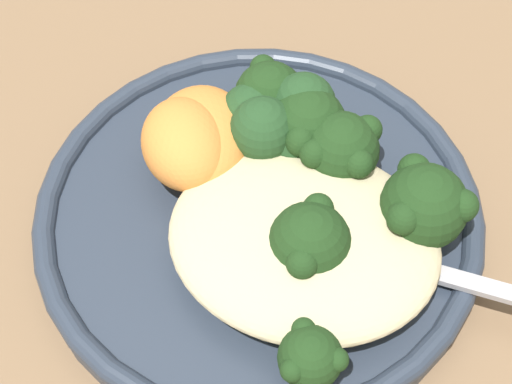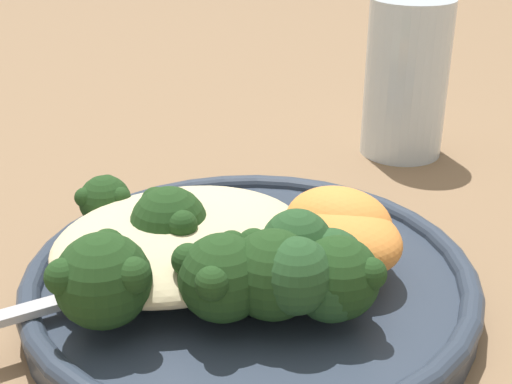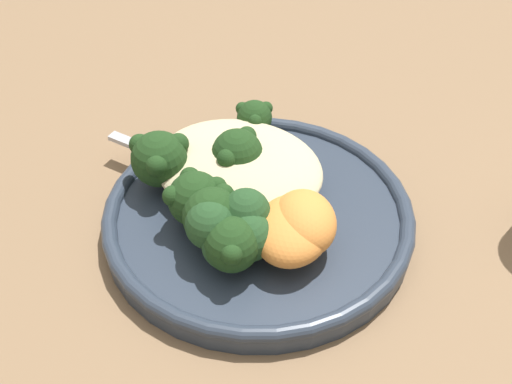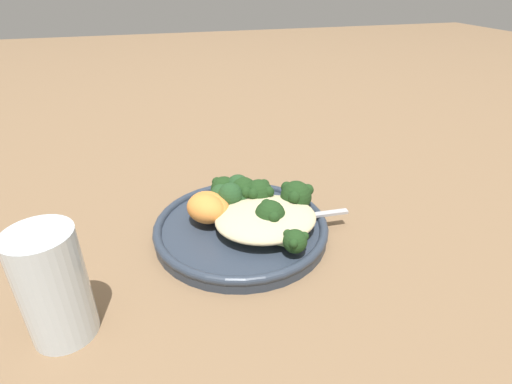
{
  "view_description": "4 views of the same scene",
  "coord_description": "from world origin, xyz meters",
  "px_view_note": "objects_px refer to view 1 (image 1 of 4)",
  "views": [
    {
      "loc": [
        -0.07,
        0.25,
        0.39
      ],
      "look_at": [
        -0.0,
        0.03,
        0.06
      ],
      "focal_mm": 60.0,
      "sensor_mm": 36.0,
      "label": 1
    },
    {
      "loc": [
        -0.16,
        -0.25,
        0.21
      ],
      "look_at": [
        0.01,
        0.03,
        0.06
      ],
      "focal_mm": 50.0,
      "sensor_mm": 36.0,
      "label": 2
    },
    {
      "loc": [
        0.18,
        -0.33,
        0.39
      ],
      "look_at": [
        -0.0,
        0.02,
        0.03
      ],
      "focal_mm": 50.0,
      "sensor_mm": 36.0,
      "label": 3
    },
    {
      "loc": [
        0.1,
        0.45,
        0.32
      ],
      "look_at": [
        -0.02,
        0.01,
        0.06
      ],
      "focal_mm": 28.0,
      "sensor_mm": 36.0,
      "label": 4
    }
  ],
  "objects_px": {
    "broccoli_stalk_3": "(325,158)",
    "broccoli_stalk_5": "(263,113)",
    "sweet_potato_chunk_0": "(200,137)",
    "kale_tuft": "(278,117)",
    "sweet_potato_chunk_1": "(184,146)",
    "spoon": "(409,264)",
    "broccoli_stalk_1": "(296,238)",
    "plate": "(266,220)",
    "broccoli_stalk_4": "(294,140)",
    "broccoli_stalk_2": "(398,208)",
    "broccoli_stalk_0": "(293,329)",
    "quinoa_mound": "(304,240)"
  },
  "relations": [
    {
      "from": "quinoa_mound",
      "to": "broccoli_stalk_0",
      "type": "bearing_deg",
      "value": 98.03
    },
    {
      "from": "broccoli_stalk_3",
      "to": "sweet_potato_chunk_1",
      "type": "xyz_separation_m",
      "value": [
        0.07,
        0.01,
        -0.0
      ]
    },
    {
      "from": "broccoli_stalk_3",
      "to": "spoon",
      "type": "height_order",
      "value": "broccoli_stalk_3"
    },
    {
      "from": "plate",
      "to": "kale_tuft",
      "type": "distance_m",
      "value": 0.05
    },
    {
      "from": "plate",
      "to": "broccoli_stalk_0",
      "type": "relative_size",
      "value": 2.52
    },
    {
      "from": "broccoli_stalk_0",
      "to": "broccoli_stalk_5",
      "type": "xyz_separation_m",
      "value": [
        0.05,
        -0.12,
        0.01
      ]
    },
    {
      "from": "broccoli_stalk_3",
      "to": "broccoli_stalk_5",
      "type": "height_order",
      "value": "broccoli_stalk_3"
    },
    {
      "from": "sweet_potato_chunk_1",
      "to": "broccoli_stalk_5",
      "type": "bearing_deg",
      "value": -134.76
    },
    {
      "from": "broccoli_stalk_3",
      "to": "broccoli_stalk_5",
      "type": "xyz_separation_m",
      "value": [
        0.04,
        -0.02,
        -0.0
      ]
    },
    {
      "from": "plate",
      "to": "broccoli_stalk_4",
      "type": "bearing_deg",
      "value": -99.76
    },
    {
      "from": "sweet_potato_chunk_0",
      "to": "kale_tuft",
      "type": "height_order",
      "value": "kale_tuft"
    },
    {
      "from": "quinoa_mound",
      "to": "broccoli_stalk_3",
      "type": "xyz_separation_m",
      "value": [
        0.0,
        -0.05,
        0.01
      ]
    },
    {
      "from": "broccoli_stalk_3",
      "to": "sweet_potato_chunk_0",
      "type": "distance_m",
      "value": 0.07
    },
    {
      "from": "broccoli_stalk_5",
      "to": "kale_tuft",
      "type": "xyz_separation_m",
      "value": [
        -0.01,
        0.0,
        0.0
      ]
    },
    {
      "from": "broccoli_stalk_0",
      "to": "spoon",
      "type": "xyz_separation_m",
      "value": [
        -0.05,
        -0.05,
        -0.01
      ]
    },
    {
      "from": "plate",
      "to": "kale_tuft",
      "type": "height_order",
      "value": "kale_tuft"
    },
    {
      "from": "plate",
      "to": "broccoli_stalk_5",
      "type": "height_order",
      "value": "broccoli_stalk_5"
    },
    {
      "from": "sweet_potato_chunk_1",
      "to": "plate",
      "type": "bearing_deg",
      "value": 163.71
    },
    {
      "from": "broccoli_stalk_1",
      "to": "broccoli_stalk_5",
      "type": "relative_size",
      "value": 0.66
    },
    {
      "from": "broccoli_stalk_3",
      "to": "broccoli_stalk_5",
      "type": "bearing_deg",
      "value": 108.0
    },
    {
      "from": "plate",
      "to": "broccoli_stalk_4",
      "type": "xyz_separation_m",
      "value": [
        -0.01,
        -0.03,
        0.03
      ]
    },
    {
      "from": "broccoli_stalk_1",
      "to": "broccoli_stalk_3",
      "type": "height_order",
      "value": "same"
    },
    {
      "from": "plate",
      "to": "broccoli_stalk_5",
      "type": "bearing_deg",
      "value": -72.63
    },
    {
      "from": "quinoa_mound",
      "to": "broccoli_stalk_2",
      "type": "xyz_separation_m",
      "value": [
        -0.04,
        -0.03,
        0.01
      ]
    },
    {
      "from": "plate",
      "to": "broccoli_stalk_5",
      "type": "relative_size",
      "value": 1.91
    },
    {
      "from": "broccoli_stalk_1",
      "to": "plate",
      "type": "bearing_deg",
      "value": 146.6
    },
    {
      "from": "broccoli_stalk_3",
      "to": "spoon",
      "type": "bearing_deg",
      "value": -81.07
    },
    {
      "from": "broccoli_stalk_3",
      "to": "spoon",
      "type": "distance_m",
      "value": 0.07
    },
    {
      "from": "sweet_potato_chunk_1",
      "to": "kale_tuft",
      "type": "xyz_separation_m",
      "value": [
        -0.04,
        -0.03,
        0.0
      ]
    },
    {
      "from": "sweet_potato_chunk_0",
      "to": "broccoli_stalk_3",
      "type": "bearing_deg",
      "value": -178.04
    },
    {
      "from": "broccoli_stalk_1",
      "to": "spoon",
      "type": "height_order",
      "value": "broccoli_stalk_1"
    },
    {
      "from": "broccoli_stalk_1",
      "to": "broccoli_stalk_3",
      "type": "distance_m",
      "value": 0.05
    },
    {
      "from": "broccoli_stalk_4",
      "to": "spoon",
      "type": "distance_m",
      "value": 0.09
    },
    {
      "from": "broccoli_stalk_4",
      "to": "kale_tuft",
      "type": "xyz_separation_m",
      "value": [
        0.01,
        -0.01,
        0.0
      ]
    },
    {
      "from": "broccoli_stalk_5",
      "to": "sweet_potato_chunk_1",
      "type": "bearing_deg",
      "value": 138.33
    },
    {
      "from": "broccoli_stalk_5",
      "to": "spoon",
      "type": "relative_size",
      "value": 1.28
    },
    {
      "from": "plate",
      "to": "spoon",
      "type": "height_order",
      "value": "spoon"
    },
    {
      "from": "plate",
      "to": "sweet_potato_chunk_1",
      "type": "distance_m",
      "value": 0.06
    },
    {
      "from": "broccoli_stalk_4",
      "to": "sweet_potato_chunk_1",
      "type": "xyz_separation_m",
      "value": [
        0.05,
        0.02,
        -0.0
      ]
    },
    {
      "from": "broccoli_stalk_3",
      "to": "broccoli_stalk_4",
      "type": "height_order",
      "value": "broccoli_stalk_4"
    },
    {
      "from": "sweet_potato_chunk_0",
      "to": "spoon",
      "type": "xyz_separation_m",
      "value": [
        -0.12,
        0.04,
        -0.01
      ]
    },
    {
      "from": "broccoli_stalk_4",
      "to": "broccoli_stalk_5",
      "type": "bearing_deg",
      "value": 82.53
    },
    {
      "from": "sweet_potato_chunk_0",
      "to": "kale_tuft",
      "type": "xyz_separation_m",
      "value": [
        -0.04,
        -0.02,
        0.0
      ]
    },
    {
      "from": "broccoli_stalk_1",
      "to": "sweet_potato_chunk_0",
      "type": "relative_size",
      "value": 1.21
    },
    {
      "from": "broccoli_stalk_2",
      "to": "kale_tuft",
      "type": "height_order",
      "value": "broccoli_stalk_2"
    },
    {
      "from": "broccoli_stalk_2",
      "to": "quinoa_mound",
      "type": "bearing_deg",
      "value": -159.94
    },
    {
      "from": "broccoli_stalk_0",
      "to": "kale_tuft",
      "type": "bearing_deg",
      "value": 156.29
    },
    {
      "from": "broccoli_stalk_3",
      "to": "sweet_potato_chunk_0",
      "type": "height_order",
      "value": "broccoli_stalk_3"
    },
    {
      "from": "sweet_potato_chunk_1",
      "to": "kale_tuft",
      "type": "relative_size",
      "value": 0.92
    },
    {
      "from": "broccoli_stalk_4",
      "to": "broccoli_stalk_3",
      "type": "bearing_deg",
      "value": -84.56
    }
  ]
}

